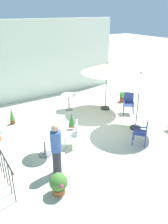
# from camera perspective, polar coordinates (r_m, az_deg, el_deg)

# --- Properties ---
(ground_plane) EXTENTS (60.00, 60.00, 0.00)m
(ground_plane) POSITION_cam_1_polar(r_m,az_deg,el_deg) (9.54, -0.62, -4.00)
(ground_plane) COLOR beige
(villa_facade) EXTENTS (9.61, 0.30, 4.11)m
(villa_facade) POSITION_cam_1_polar(r_m,az_deg,el_deg) (12.74, -11.86, 12.60)
(villa_facade) COLOR white
(villa_facade) RESTS_ON ground
(patio_umbrella_0) EXTENTS (2.41, 2.41, 2.32)m
(patio_umbrella_0) POSITION_cam_1_polar(r_m,az_deg,el_deg) (10.76, 5.74, 10.85)
(patio_umbrella_0) COLOR #2D2D2D
(patio_umbrella_0) RESTS_ON ground
(patio_umbrella_1) EXTENTS (2.30, 2.30, 2.40)m
(patio_umbrella_1) POSITION_cam_1_polar(r_m,az_deg,el_deg) (8.95, 13.95, 8.00)
(patio_umbrella_1) COLOR #2D2D2D
(patio_umbrella_1) RESTS_ON ground
(cafe_table_0) EXTENTS (0.69, 0.69, 0.78)m
(cafe_table_0) POSITION_cam_1_polar(r_m,az_deg,el_deg) (11.11, -3.81, 3.23)
(cafe_table_0) COLOR white
(cafe_table_0) RESTS_ON ground
(cafe_table_1) EXTENTS (0.81, 0.81, 0.77)m
(cafe_table_1) POSITION_cam_1_polar(r_m,az_deg,el_deg) (7.72, -9.92, -7.18)
(cafe_table_1) COLOR white
(cafe_table_1) RESTS_ON ground
(patio_chair_1) EXTENTS (0.66, 0.66, 0.89)m
(patio_chair_1) POSITION_cam_1_polar(r_m,az_deg,el_deg) (8.49, 14.43, -4.71)
(patio_chair_1) COLOR #2D3E95
(patio_chair_1) RESTS_ON ground
(patio_chair_2) EXTENTS (0.64, 0.63, 0.95)m
(patio_chair_2) POSITION_cam_1_polar(r_m,az_deg,el_deg) (8.13, -2.69, -5.09)
(patio_chair_2) COLOR white
(patio_chair_2) RESTS_ON ground
(patio_chair_3) EXTENTS (0.68, 0.68, 0.98)m
(patio_chair_3) POSITION_cam_1_polar(r_m,az_deg,el_deg) (10.93, 11.10, 2.53)
(patio_chair_3) COLOR #31438F
(patio_chair_3) RESTS_ON ground
(potted_plant_0) EXTENTS (0.36, 0.36, 0.56)m
(potted_plant_0) POSITION_cam_1_polar(r_m,az_deg,el_deg) (12.34, 9.64, 3.88)
(potted_plant_0) COLOR brown
(potted_plant_0) RESTS_ON ground
(potted_plant_1) EXTENTS (0.49, 0.51, 0.62)m
(potted_plant_1) POSITION_cam_1_polar(r_m,az_deg,el_deg) (6.33, -6.39, -17.27)
(potted_plant_1) COLOR #A8592F
(potted_plant_1) RESTS_ON ground
(potted_plant_2) EXTENTS (0.22, 0.22, 0.76)m
(potted_plant_2) POSITION_cam_1_polar(r_m,az_deg,el_deg) (10.20, -17.57, -0.88)
(potted_plant_2) COLOR brown
(potted_plant_2) RESTS_ON ground
(potted_plant_3) EXTENTS (0.26, 0.26, 0.72)m
(potted_plant_3) POSITION_cam_1_polar(r_m,az_deg,el_deg) (9.31, -3.13, -2.24)
(potted_plant_3) COLOR #BA5741
(potted_plant_3) RESTS_ON ground
(standing_person) EXTENTS (0.45, 0.45, 1.64)m
(standing_person) POSITION_cam_1_polar(r_m,az_deg,el_deg) (6.70, -6.96, -9.21)
(standing_person) COLOR #33333D
(standing_person) RESTS_ON ground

